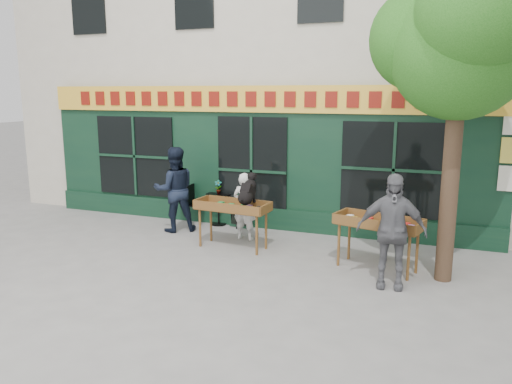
# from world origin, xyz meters

# --- Properties ---
(ground) EXTENTS (80.00, 80.00, 0.00)m
(ground) POSITION_xyz_m (0.00, 0.00, 0.00)
(ground) COLOR slate
(ground) RESTS_ON ground
(building) EXTENTS (14.00, 7.26, 10.00)m
(building) POSITION_xyz_m (0.00, 5.97, 4.97)
(building) COLOR beige
(building) RESTS_ON ground
(street_tree) EXTENTS (3.05, 2.90, 5.60)m
(street_tree) POSITION_xyz_m (4.34, 0.36, 4.11)
(street_tree) COLOR #382619
(street_tree) RESTS_ON ground
(book_cart_center) EXTENTS (1.55, 0.74, 0.99)m
(book_cart_center) POSITION_xyz_m (0.23, 0.66, 0.82)
(book_cart_center) COLOR brown
(book_cart_center) RESTS_ON ground
(dog) EXTENTS (0.39, 0.63, 0.60)m
(dog) POSITION_xyz_m (0.58, 0.61, 1.29)
(dog) COLOR black
(dog) RESTS_ON book_cart_center
(woman) EXTENTS (0.56, 0.40, 1.47)m
(woman) POSITION_xyz_m (0.23, 1.31, 0.73)
(woman) COLOR silver
(woman) RESTS_ON ground
(book_cart_right) EXTENTS (1.61, 0.98, 0.99)m
(book_cart_right) POSITION_xyz_m (3.16, 0.41, 0.82)
(book_cart_right) COLOR brown
(book_cart_right) RESTS_ON ground
(man_right) EXTENTS (1.15, 0.56, 1.90)m
(man_right) POSITION_xyz_m (3.46, -0.34, 0.95)
(man_right) COLOR #58595D
(man_right) RESTS_ON ground
(bistro_table) EXTENTS (0.60, 0.60, 0.76)m
(bistro_table) POSITION_xyz_m (-0.82, 2.20, 0.54)
(bistro_table) COLOR black
(bistro_table) RESTS_ON ground
(bistro_chair_left) EXTENTS (0.38, 0.37, 0.95)m
(bistro_chair_left) POSITION_xyz_m (-1.46, 2.16, 0.56)
(bistro_chair_left) COLOR black
(bistro_chair_left) RESTS_ON ground
(bistro_chair_right) EXTENTS (0.51, 0.51, 0.95)m
(bistro_chair_right) POSITION_xyz_m (-0.21, 2.27, 0.56)
(bistro_chair_right) COLOR black
(bistro_chair_right) RESTS_ON ground
(potted_plant) EXTENTS (0.20, 0.17, 0.34)m
(potted_plant) POSITION_xyz_m (-0.82, 2.20, 0.93)
(potted_plant) COLOR gray
(potted_plant) RESTS_ON bistro_table
(man_left) EXTENTS (1.20, 1.16, 1.95)m
(man_left) POSITION_xyz_m (-1.52, 1.36, 0.97)
(man_left) COLOR black
(man_left) RESTS_ON ground
(chalkboard) EXTENTS (0.58, 0.29, 0.79)m
(chalkboard) POSITION_xyz_m (-0.23, 2.19, 0.40)
(chalkboard) COLOR black
(chalkboard) RESTS_ON ground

